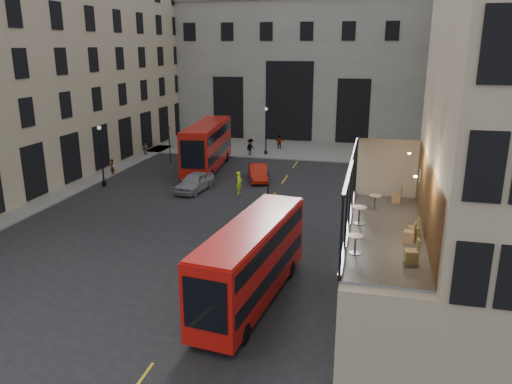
% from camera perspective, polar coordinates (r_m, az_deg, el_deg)
% --- Properties ---
extents(ground, '(140.00, 140.00, 0.00)m').
position_cam_1_polar(ground, '(23.83, -2.50, -13.51)').
color(ground, black).
rests_on(ground, ground).
extents(host_building_main, '(7.26, 11.40, 15.10)m').
position_cam_1_polar(host_building_main, '(20.66, 24.84, 3.45)').
color(host_building_main, tan).
rests_on(host_building_main, ground).
extents(host_frontage, '(3.00, 11.00, 4.50)m').
position_cam_1_polar(host_frontage, '(22.05, 14.15, -10.02)').
color(host_frontage, tan).
rests_on(host_frontage, ground).
extents(cafe_floor, '(3.00, 10.00, 0.10)m').
position_cam_1_polar(cafe_floor, '(21.15, 14.58, -4.43)').
color(cafe_floor, slate).
rests_on(cafe_floor, host_frontage).
extents(building_left, '(14.60, 50.60, 22.00)m').
position_cam_1_polar(building_left, '(51.57, -26.81, 14.19)').
color(building_left, tan).
rests_on(building_left, ground).
extents(gateway, '(35.00, 10.60, 18.00)m').
position_cam_1_polar(gateway, '(68.71, 4.61, 14.30)').
color(gateway, '#9C9991').
rests_on(gateway, ground).
extents(pavement_far, '(40.00, 12.00, 0.12)m').
position_cam_1_polar(pavement_far, '(60.19, 1.95, 5.10)').
color(pavement_far, slate).
rests_on(pavement_far, ground).
extents(pavement_left, '(8.00, 48.00, 0.12)m').
position_cam_1_polar(pavement_left, '(43.88, -26.53, -0.98)').
color(pavement_left, slate).
rests_on(pavement_left, ground).
extents(traffic_light_near, '(0.16, 0.20, 3.80)m').
position_cam_1_polar(traffic_light_near, '(33.89, 1.39, 0.22)').
color(traffic_light_near, black).
rests_on(traffic_light_near, ground).
extents(traffic_light_far, '(0.16, 0.20, 3.80)m').
position_cam_1_polar(traffic_light_far, '(53.00, -9.88, 5.91)').
color(traffic_light_far, black).
rests_on(traffic_light_far, ground).
extents(street_lamp_a, '(0.36, 0.36, 5.33)m').
position_cam_1_polar(street_lamp_a, '(45.17, -17.20, 3.57)').
color(street_lamp_a, black).
rests_on(street_lamp_a, ground).
extents(street_lamp_b, '(0.36, 0.36, 5.33)m').
position_cam_1_polar(street_lamp_b, '(55.91, 1.14, 6.66)').
color(street_lamp_b, black).
rests_on(street_lamp_b, ground).
extents(bus_near, '(3.44, 10.07, 3.94)m').
position_cam_1_polar(bus_near, '(23.76, -0.51, -7.60)').
color(bus_near, red).
rests_on(bus_near, ground).
extents(bus_far, '(3.83, 11.74, 4.60)m').
position_cam_1_polar(bus_far, '(49.41, -5.59, 5.51)').
color(bus_far, '#AA140B').
rests_on(bus_far, ground).
extents(car_a, '(2.48, 4.82, 1.57)m').
position_cam_1_polar(car_a, '(42.43, -7.04, 1.14)').
color(car_a, gray).
rests_on(car_a, ground).
extents(car_b, '(2.89, 4.72, 1.47)m').
position_cam_1_polar(car_b, '(45.46, 0.23, 2.23)').
color(car_b, '#AD180A').
rests_on(car_b, ground).
extents(car_c, '(2.89, 5.80, 1.62)m').
position_cam_1_polar(car_c, '(52.34, -5.90, 4.13)').
color(car_c, black).
rests_on(car_c, ground).
extents(bicycle, '(1.79, 0.86, 0.90)m').
position_cam_1_polar(bicycle, '(38.37, 2.15, -0.91)').
color(bicycle, gray).
rests_on(bicycle, ground).
extents(cyclist, '(0.52, 0.73, 1.86)m').
position_cam_1_polar(cyclist, '(41.43, -1.95, 1.09)').
color(cyclist, '#D2FF1A').
rests_on(cyclist, ground).
extents(pedestrian_a, '(0.97, 0.86, 1.66)m').
position_cam_1_polar(pedestrian_a, '(57.07, -12.58, 4.87)').
color(pedestrian_a, gray).
rests_on(pedestrian_a, ground).
extents(pedestrian_b, '(1.14, 1.44, 1.95)m').
position_cam_1_polar(pedestrian_b, '(55.55, -0.63, 5.11)').
color(pedestrian_b, gray).
rests_on(pedestrian_b, ground).
extents(pedestrian_c, '(1.09, 0.58, 1.76)m').
position_cam_1_polar(pedestrian_c, '(58.89, 2.69, 5.65)').
color(pedestrian_c, gray).
rests_on(pedestrian_c, ground).
extents(pedestrian_d, '(0.92, 1.03, 1.77)m').
position_cam_1_polar(pedestrian_d, '(52.46, 14.33, 3.82)').
color(pedestrian_d, gray).
rests_on(pedestrian_d, ground).
extents(pedestrian_e, '(0.41, 0.59, 1.56)m').
position_cam_1_polar(pedestrian_e, '(49.12, -16.14, 2.72)').
color(pedestrian_e, gray).
rests_on(pedestrian_e, ground).
extents(cafe_table_near, '(0.56, 0.56, 0.70)m').
position_cam_1_polar(cafe_table_near, '(18.48, 11.30, -5.57)').
color(cafe_table_near, white).
rests_on(cafe_table_near, cafe_floor).
extents(cafe_table_mid, '(0.62, 0.62, 0.77)m').
position_cam_1_polar(cafe_table_mid, '(21.46, 11.72, -2.33)').
color(cafe_table_mid, white).
rests_on(cafe_table_mid, cafe_floor).
extents(cafe_table_far, '(0.54, 0.54, 0.68)m').
position_cam_1_polar(cafe_table_far, '(23.57, 13.43, -0.89)').
color(cafe_table_far, white).
rests_on(cafe_table_far, cafe_floor).
extents(cafe_chair_a, '(0.49, 0.49, 0.89)m').
position_cam_1_polar(cafe_chair_a, '(18.27, 17.36, -6.96)').
color(cafe_chair_a, tan).
rests_on(cafe_chair_a, cafe_floor).
extents(cafe_chair_b, '(0.49, 0.49, 0.83)m').
position_cam_1_polar(cafe_chair_b, '(20.14, 17.17, -4.79)').
color(cafe_chair_b, tan).
rests_on(cafe_chair_b, cafe_floor).
extents(cafe_chair_c, '(0.46, 0.46, 0.81)m').
position_cam_1_polar(cafe_chair_c, '(20.67, 17.54, -4.29)').
color(cafe_chair_c, tan).
rests_on(cafe_chair_c, cafe_floor).
extents(cafe_chair_d, '(0.48, 0.48, 0.84)m').
position_cam_1_polar(cafe_chair_d, '(24.92, 15.80, -0.59)').
color(cafe_chair_d, tan).
rests_on(cafe_chair_d, cafe_floor).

